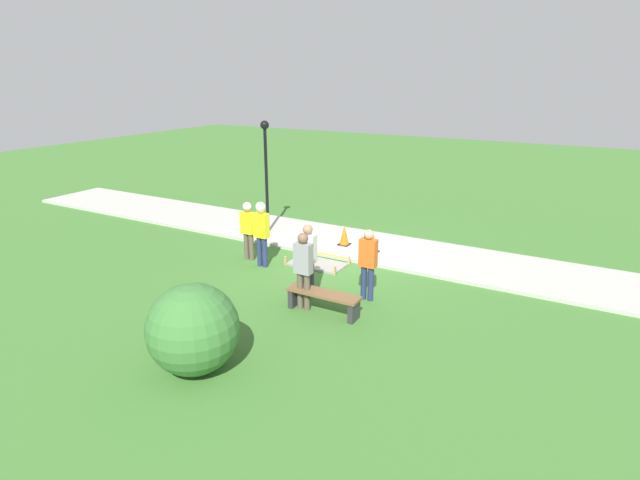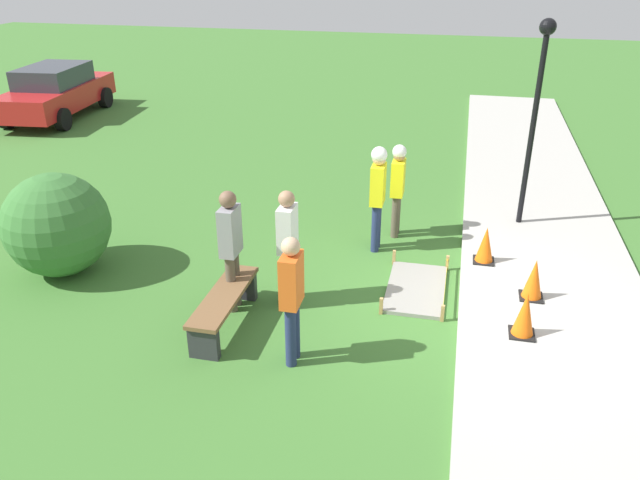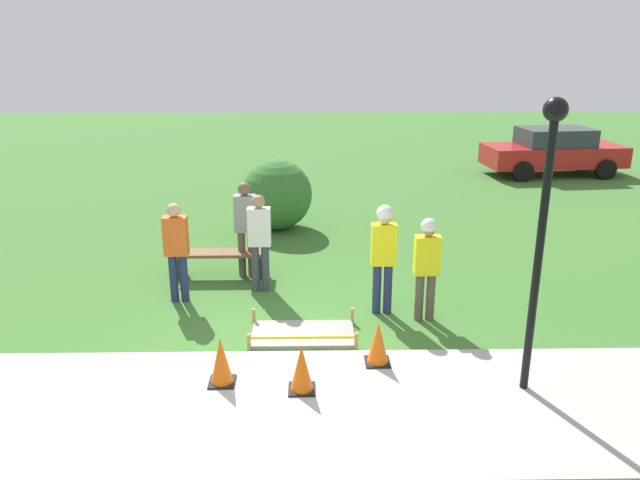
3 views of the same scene
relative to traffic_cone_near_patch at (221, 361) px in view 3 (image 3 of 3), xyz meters
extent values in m
plane|color=#3D702D|center=(0.69, 0.84, -0.42)|extent=(60.00, 60.00, 0.00)
cube|color=#ADAAA3|center=(0.69, -0.54, -0.37)|extent=(28.00, 2.76, 0.10)
cube|color=gray|center=(1.03, 1.50, -0.39)|extent=(1.57, 0.87, 0.06)
cube|color=tan|center=(0.25, 1.06, -0.29)|extent=(0.05, 0.05, 0.26)
cube|color=tan|center=(1.82, 1.06, -0.29)|extent=(0.05, 0.05, 0.26)
cube|color=tan|center=(0.25, 1.93, -0.29)|extent=(0.05, 0.05, 0.26)
cube|color=tan|center=(1.82, 1.93, -0.29)|extent=(0.05, 0.05, 0.26)
cube|color=yellow|center=(1.03, 1.06, -0.22)|extent=(1.57, 0.00, 0.04)
cube|color=black|center=(0.00, 0.00, -0.30)|extent=(0.34, 0.34, 0.02)
cone|color=orange|center=(0.00, 0.00, 0.02)|extent=(0.29, 0.29, 0.62)
cube|color=black|center=(1.03, -0.19, -0.30)|extent=(0.34, 0.34, 0.02)
cone|color=orange|center=(1.03, -0.19, 0.01)|extent=(0.29, 0.29, 0.60)
cube|color=black|center=(2.07, 0.48, -0.30)|extent=(0.34, 0.34, 0.02)
cone|color=orange|center=(2.07, 0.48, 0.00)|extent=(0.29, 0.29, 0.59)
cube|color=#2D2D33|center=(-1.30, 4.01, -0.19)|extent=(0.12, 0.40, 0.45)
cube|color=#2D2D33|center=(0.22, 4.01, -0.19)|extent=(0.12, 0.40, 0.45)
cube|color=brown|center=(-0.54, 4.01, 0.06)|extent=(1.72, 0.44, 0.06)
cylinder|color=navy|center=(2.24, 2.32, 0.01)|extent=(0.14, 0.14, 0.86)
cylinder|color=navy|center=(2.42, 2.32, 0.01)|extent=(0.14, 0.14, 0.86)
cube|color=yellow|center=(2.33, 2.32, 0.78)|extent=(0.40, 0.22, 0.68)
sphere|color=tan|center=(2.33, 2.32, 1.24)|extent=(0.23, 0.23, 0.23)
sphere|color=white|center=(2.33, 2.32, 1.30)|extent=(0.27, 0.27, 0.27)
cylinder|color=brown|center=(2.90, 2.05, -0.02)|extent=(0.14, 0.14, 0.79)
cylinder|color=brown|center=(3.08, 2.05, -0.02)|extent=(0.14, 0.14, 0.79)
cube|color=yellow|center=(2.99, 2.05, 0.69)|extent=(0.40, 0.22, 0.63)
sphere|color=#A37A5B|center=(2.99, 2.05, 1.11)|extent=(0.21, 0.21, 0.21)
sphere|color=white|center=(2.99, 2.05, 1.17)|extent=(0.25, 0.25, 0.25)
cylinder|color=navy|center=(-1.20, 2.88, 0.01)|extent=(0.14, 0.14, 0.85)
cylinder|color=navy|center=(-1.02, 2.88, 0.01)|extent=(0.14, 0.14, 0.85)
cube|color=#E55B1E|center=(-1.11, 2.88, 0.77)|extent=(0.40, 0.22, 0.67)
sphere|color=tan|center=(-1.11, 2.88, 1.22)|extent=(0.23, 0.23, 0.23)
cylinder|color=#383D47|center=(0.18, 3.32, 0.02)|extent=(0.14, 0.14, 0.86)
cylinder|color=#383D47|center=(0.36, 3.32, 0.02)|extent=(0.14, 0.14, 0.86)
cube|color=silver|center=(0.27, 3.32, 0.79)|extent=(0.40, 0.22, 0.68)
sphere|color=#A37A5B|center=(0.27, 3.32, 1.24)|extent=(0.23, 0.23, 0.23)
cylinder|color=brown|center=(-0.14, 4.06, 0.03)|extent=(0.14, 0.14, 0.89)
cylinder|color=brown|center=(0.04, 4.06, 0.03)|extent=(0.14, 0.14, 0.89)
cube|color=gray|center=(-0.05, 4.06, 0.82)|extent=(0.40, 0.22, 0.70)
sphere|color=brown|center=(-0.05, 4.06, 1.29)|extent=(0.24, 0.24, 0.24)
cylinder|color=black|center=(3.87, -0.18, 1.39)|extent=(0.10, 0.10, 3.40)
sphere|color=black|center=(3.87, -0.18, 3.19)|extent=(0.28, 0.28, 0.28)
cube|color=red|center=(9.18, 13.05, 0.23)|extent=(4.61, 2.14, 0.66)
cube|color=#2D333D|center=(9.18, 13.05, 0.84)|extent=(2.37, 1.72, 0.56)
cylinder|color=black|center=(10.47, 14.04, -0.10)|extent=(0.66, 0.30, 0.64)
cylinder|color=black|center=(10.64, 12.33, -0.10)|extent=(0.66, 0.30, 0.64)
cylinder|color=black|center=(7.72, 13.77, -0.10)|extent=(0.66, 0.30, 0.64)
cylinder|color=black|center=(7.89, 12.06, -0.10)|extent=(0.66, 0.30, 0.64)
sphere|color=#387033|center=(0.39, 7.14, 0.41)|extent=(1.66, 1.66, 1.66)
camera|label=1|loc=(-5.42, 12.92, 4.72)|focal=28.00mm
camera|label=2|loc=(-7.43, 1.08, 4.45)|focal=35.00mm
camera|label=3|loc=(1.14, -7.12, 3.96)|focal=35.00mm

